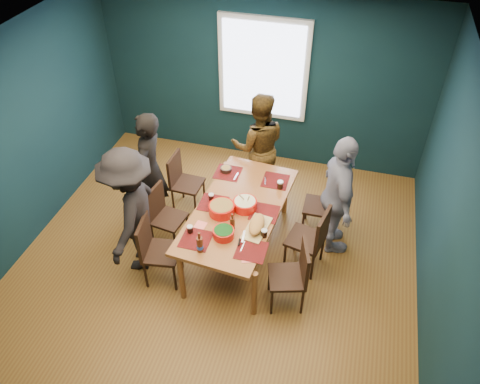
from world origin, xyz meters
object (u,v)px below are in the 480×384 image
object	(u,v)px
person_far_left	(150,170)
cutting_board	(257,225)
bowl_dumpling	(245,204)
chair_right_far	(326,202)
chair_left_near	(154,247)
person_near_left	(131,212)
person_right	(338,197)
chair_right_mid	(313,236)
chair_right_near	(295,272)
dining_table	(238,212)
chair_left_mid	(163,212)
person_back	(259,146)
bowl_salad	(222,209)
bowl_herbs	(224,233)
chair_left_far	(182,178)

from	to	relation	value
person_far_left	cutting_board	distance (m)	1.71
person_far_left	bowl_dumpling	size ratio (longest dim) A/B	5.76
chair_right_far	person_far_left	distance (m)	2.36
chair_left_near	person_near_left	size ratio (longest dim) A/B	0.54
person_near_left	person_right	bearing A→B (deg)	105.28
chair_right_mid	chair_right_near	world-z (taller)	chair_right_mid
bowl_dumpling	cutting_board	world-z (taller)	bowl_dumpling
person_far_left	dining_table	bearing A→B (deg)	74.67
chair_left_mid	person_back	world-z (taller)	person_back
dining_table	person_far_left	xyz separation A→B (m)	(-1.30, 0.31, 0.16)
bowl_salad	cutting_board	distance (m)	0.50
chair_left_near	person_back	size ratio (longest dim) A/B	0.57
chair_right_near	bowl_herbs	world-z (taller)	chair_right_near
chair_right_mid	bowl_herbs	distance (m)	1.12
chair_right_near	person_back	world-z (taller)	person_back
bowl_herbs	cutting_board	size ratio (longest dim) A/B	0.42
chair_right_far	bowl_herbs	xyz separation A→B (m)	(-1.05, -1.17, 0.29)
chair_left_far	bowl_salad	bearing A→B (deg)	-40.55
bowl_dumpling	bowl_herbs	xyz separation A→B (m)	(-0.11, -0.53, -0.01)
dining_table	person_right	xyz separation A→B (m)	(1.15, 0.42, 0.17)
chair_left_mid	person_near_left	bearing A→B (deg)	-102.91
person_far_left	bowl_dumpling	xyz separation A→B (m)	(1.37, -0.29, -0.03)
person_right	bowl_herbs	distance (m)	1.51
chair_right_mid	person_right	xyz separation A→B (m)	(0.21, 0.46, 0.30)
chair_left_near	chair_right_far	size ratio (longest dim) A/B	1.04
chair_left_mid	cutting_board	world-z (taller)	cutting_board
chair_left_far	bowl_salad	xyz separation A→B (m)	(0.83, -0.78, 0.31)
chair_right_near	cutting_board	bearing A→B (deg)	131.28
person_near_left	cutting_board	world-z (taller)	person_near_left
chair_right_near	dining_table	bearing A→B (deg)	126.38
person_far_left	bowl_dumpling	bearing A→B (deg)	76.20
person_right	bowl_dumpling	xyz separation A→B (m)	(-1.08, -0.40, -0.03)
chair_right_near	bowl_salad	xyz separation A→B (m)	(-1.00, 0.48, 0.29)
dining_table	chair_right_near	bearing A→B (deg)	-31.72
person_back	person_right	bearing A→B (deg)	128.56
bowl_herbs	chair_left_near	bearing A→B (deg)	-167.39
chair_right_mid	person_back	size ratio (longest dim) A/B	0.58
chair_left_far	chair_left_near	xyz separation A→B (m)	(0.16, -1.33, 0.03)
person_back	bowl_dumpling	xyz separation A→B (m)	(0.13, -1.25, 0.00)
bowl_herbs	person_near_left	bearing A→B (deg)	-179.69
dining_table	person_back	xyz separation A→B (m)	(-0.06, 1.27, 0.13)
person_right	person_far_left	bearing A→B (deg)	73.69
dining_table	chair_right_mid	distance (m)	0.95
chair_right_near	bowl_dumpling	xyz separation A→B (m)	(-0.75, 0.64, 0.29)
chair_left_far	chair_right_far	bearing A→B (deg)	3.22
dining_table	bowl_dumpling	bearing A→B (deg)	20.20
chair_left_far	bowl_dumpling	distance (m)	1.29
person_back	bowl_herbs	size ratio (longest dim) A/B	6.57
person_far_left	bowl_herbs	bearing A→B (deg)	55.08
person_far_left	person_right	world-z (taller)	person_right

